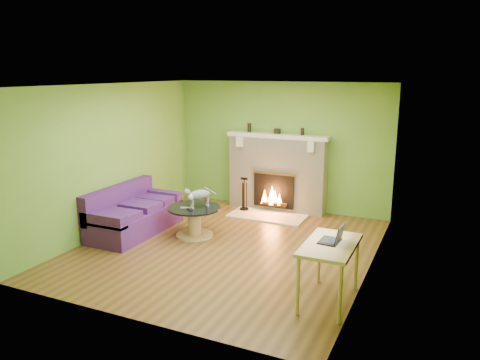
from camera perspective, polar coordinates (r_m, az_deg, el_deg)
The scene contains 22 objects.
floor at distance 7.72m, azimuth -1.55°, elevation -8.16°, with size 5.00×5.00×0.00m, color #573818.
ceiling at distance 7.19m, azimuth -1.68°, elevation 11.50°, with size 5.00×5.00×0.00m, color white.
wall_back at distance 9.62m, azimuth 4.98°, elevation 4.12°, with size 5.00×5.00×0.00m, color #5C8D2E.
wall_front at distance 5.29m, azimuth -13.65°, elevation -3.83°, with size 5.00×5.00×0.00m, color #5C8D2E.
wall_left at distance 8.57m, azimuth -15.26°, elevation 2.57°, with size 5.00×5.00×0.00m, color #5C8D2E.
wall_right at distance 6.69m, azimuth 15.96°, elevation -0.40°, with size 5.00×5.00×0.00m, color #5C8D2E.
window_frame at distance 5.77m, azimuth 14.62°, elevation 0.10°, with size 1.20×1.20×0.00m, color silver.
window_pane at distance 5.77m, azimuth 14.54°, elevation 0.10°, with size 1.06×1.06×0.00m, color white.
fireplace at distance 9.55m, azimuth 4.55°, elevation 0.83°, with size 2.10×0.46×1.58m.
hearth at distance 9.28m, azimuth 3.36°, elevation -4.37°, with size 1.50×0.75×0.03m, color beige.
mantel at distance 9.39m, azimuth 4.59°, elevation 5.39°, with size 2.10×0.28×0.08m, color beige.
sofa at distance 8.54m, azimuth -12.94°, elevation -4.12°, with size 0.86×1.83×0.82m.
coffee_table at distance 8.16m, azimuth -5.58°, elevation -4.79°, with size 0.92×0.92×0.52m.
desk at distance 5.87m, azimuth 10.90°, elevation -8.45°, with size 0.60×1.04×0.77m.
cat at distance 8.05m, azimuth -4.98°, elevation -2.06°, with size 0.21×0.58×0.36m, color slate, non-canonical shape.
remote_silver at distance 8.05m, azimuth -6.67°, elevation -3.38°, with size 0.17×0.04×0.02m, color gray.
remote_black at distance 7.94m, azimuth -6.15°, elevation -3.61°, with size 0.16×0.04×0.02m, color black.
laptop at distance 5.85m, azimuth 10.92°, elevation -6.35°, with size 0.27×0.31×0.23m, color black, non-canonical shape.
fire_tools at distance 9.52m, azimuth 0.51°, elevation -1.66°, with size 0.18×0.18×0.68m, color black, non-canonical shape.
mantel_vase_left at distance 9.63m, azimuth 1.14°, elevation 6.40°, with size 0.08×0.08×0.18m, color black.
mantel_vase_right at distance 9.25m, azimuth 7.62°, elevation 5.88°, with size 0.07×0.07×0.14m, color black.
mantel_box at distance 9.41m, azimuth 4.56°, elevation 5.96°, with size 0.12×0.08×0.10m, color black.
Camera 1 is at (3.18, -6.45, 2.82)m, focal length 35.00 mm.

